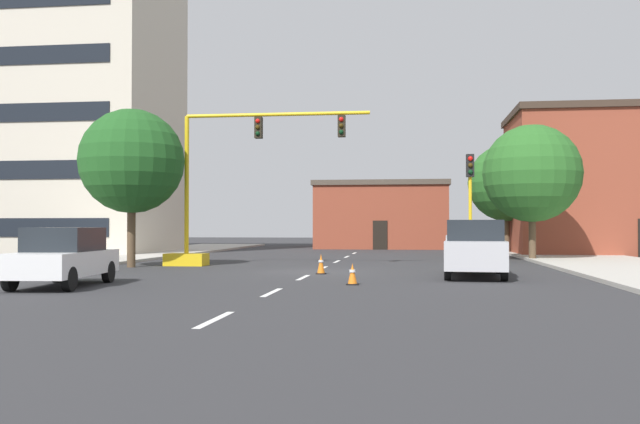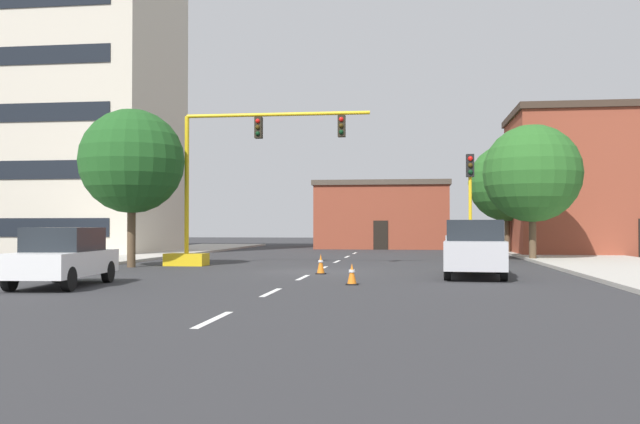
# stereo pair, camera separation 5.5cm
# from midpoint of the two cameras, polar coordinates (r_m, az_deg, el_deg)

# --- Properties ---
(ground_plane) EXTENTS (160.00, 160.00, 0.00)m
(ground_plane) POSITION_cam_midpoint_polar(r_m,az_deg,el_deg) (27.32, -0.36, -4.89)
(ground_plane) COLOR #2D2D30
(sidewalk_left) EXTENTS (6.00, 56.00, 0.14)m
(sidewalk_left) POSITION_cam_midpoint_polar(r_m,az_deg,el_deg) (38.67, -17.50, -3.64)
(sidewalk_left) COLOR #B2ADA3
(sidewalk_left) RESTS_ON ground_plane
(sidewalk_right) EXTENTS (6.00, 56.00, 0.14)m
(sidewalk_right) POSITION_cam_midpoint_polar(r_m,az_deg,el_deg) (36.15, 21.74, -3.78)
(sidewalk_right) COLOR #B2ADA3
(sidewalk_right) RESTS_ON ground_plane
(lane_stripe_seg_0) EXTENTS (0.16, 2.40, 0.01)m
(lane_stripe_seg_0) POSITION_cam_midpoint_polar(r_m,az_deg,el_deg) (13.65, -8.55, -8.63)
(lane_stripe_seg_0) COLOR silver
(lane_stripe_seg_0) RESTS_ON ground_plane
(lane_stripe_seg_1) EXTENTS (0.16, 2.40, 0.01)m
(lane_stripe_seg_1) POSITION_cam_midpoint_polar(r_m,az_deg,el_deg) (18.97, -3.91, -6.53)
(lane_stripe_seg_1) COLOR silver
(lane_stripe_seg_1) RESTS_ON ground_plane
(lane_stripe_seg_2) EXTENTS (0.16, 2.40, 0.01)m
(lane_stripe_seg_2) POSITION_cam_midpoint_polar(r_m,az_deg,el_deg) (24.36, -1.33, -5.34)
(lane_stripe_seg_2) COLOR silver
(lane_stripe_seg_2) RESTS_ON ground_plane
(lane_stripe_seg_3) EXTENTS (0.16, 2.40, 0.01)m
(lane_stripe_seg_3) POSITION_cam_midpoint_polar(r_m,az_deg,el_deg) (29.80, 0.30, -4.57)
(lane_stripe_seg_3) COLOR silver
(lane_stripe_seg_3) RESTS_ON ground_plane
(lane_stripe_seg_4) EXTENTS (0.16, 2.40, 0.01)m
(lane_stripe_seg_4) POSITION_cam_midpoint_polar(r_m,az_deg,el_deg) (35.25, 1.43, -4.04)
(lane_stripe_seg_4) COLOR silver
(lane_stripe_seg_4) RESTS_ON ground_plane
(lane_stripe_seg_5) EXTENTS (0.16, 2.40, 0.01)m
(lane_stripe_seg_5) POSITION_cam_midpoint_polar(r_m,az_deg,el_deg) (40.72, 2.26, -3.65)
(lane_stripe_seg_5) COLOR silver
(lane_stripe_seg_5) RESTS_ON ground_plane
(lane_stripe_seg_6) EXTENTS (0.16, 2.40, 0.01)m
(lane_stripe_seg_6) POSITION_cam_midpoint_polar(r_m,az_deg,el_deg) (46.19, 2.88, -3.35)
(lane_stripe_seg_6) COLOR silver
(lane_stripe_seg_6) RESTS_ON ground_plane
(building_tall_left) EXTENTS (15.11, 10.57, 24.10)m
(building_tall_left) POSITION_cam_midpoint_polar(r_m,az_deg,el_deg) (50.71, -20.56, 10.61)
(building_tall_left) COLOR beige
(building_tall_left) RESTS_ON ground_plane
(building_brick_center) EXTENTS (10.61, 10.16, 5.32)m
(building_brick_center) POSITION_cam_midpoint_polar(r_m,az_deg,el_deg) (58.16, 5.20, -0.27)
(building_brick_center) COLOR brown
(building_brick_center) RESTS_ON ground_plane
(building_row_right) EXTENTS (13.94, 8.46, 8.92)m
(building_row_right) POSITION_cam_midpoint_polar(r_m,az_deg,el_deg) (47.25, 23.66, 2.21)
(building_row_right) COLOR brown
(building_row_right) RESTS_ON ground_plane
(traffic_signal_gantry) EXTENTS (9.18, 1.20, 6.83)m
(traffic_signal_gantry) POSITION_cam_midpoint_polar(r_m,az_deg,el_deg) (31.83, -8.72, -0.30)
(traffic_signal_gantry) COLOR yellow
(traffic_signal_gantry) RESTS_ON ground_plane
(traffic_light_pole_right) EXTENTS (0.32, 0.47, 4.80)m
(traffic_light_pole_right) POSITION_cam_midpoint_polar(r_m,az_deg,el_deg) (30.09, 12.16, 2.20)
(traffic_light_pole_right) COLOR yellow
(traffic_light_pole_right) RESTS_ON ground_plane
(tree_right_mid) EXTENTS (5.00, 5.00, 6.98)m
(tree_right_mid) POSITION_cam_midpoint_polar(r_m,az_deg,el_deg) (37.44, 16.91, 3.01)
(tree_right_mid) COLOR brown
(tree_right_mid) RESTS_ON ground_plane
(tree_left_near) EXTENTS (4.53, 4.53, 6.87)m
(tree_left_near) POSITION_cam_midpoint_polar(r_m,az_deg,el_deg) (31.56, -15.00, 3.99)
(tree_left_near) COLOR brown
(tree_left_near) RESTS_ON ground_plane
(tree_right_far) EXTENTS (4.92, 4.92, 7.00)m
(tree_right_far) POSITION_cam_midpoint_polar(r_m,az_deg,el_deg) (46.46, 15.00, 2.29)
(tree_right_far) COLOR brown
(tree_right_far) RESTS_ON ground_plane
(pickup_truck_silver) EXTENTS (2.39, 5.53, 1.99)m
(pickup_truck_silver) POSITION_cam_midpoint_polar(r_m,az_deg,el_deg) (25.21, 12.52, -2.96)
(pickup_truck_silver) COLOR #BCBCC1
(pickup_truck_silver) RESTS_ON ground_plane
(sedan_white_near_left) EXTENTS (2.21, 4.64, 1.74)m
(sedan_white_near_left) POSITION_cam_midpoint_polar(r_m,az_deg,el_deg) (22.09, -20.10, -3.41)
(sedan_white_near_left) COLOR white
(sedan_white_near_left) RESTS_ON ground_plane
(traffic_cone_roadside_a) EXTENTS (0.36, 0.36, 0.75)m
(traffic_cone_roadside_a) POSITION_cam_midpoint_polar(r_m,az_deg,el_deg) (26.08, 0.12, -4.26)
(traffic_cone_roadside_a) COLOR black
(traffic_cone_roadside_a) RESTS_ON ground_plane
(traffic_cone_roadside_b) EXTENTS (0.36, 0.36, 0.65)m
(traffic_cone_roadside_b) POSITION_cam_midpoint_polar(r_m,az_deg,el_deg) (21.35, 2.68, -5.08)
(traffic_cone_roadside_b) COLOR black
(traffic_cone_roadside_b) RESTS_ON ground_plane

